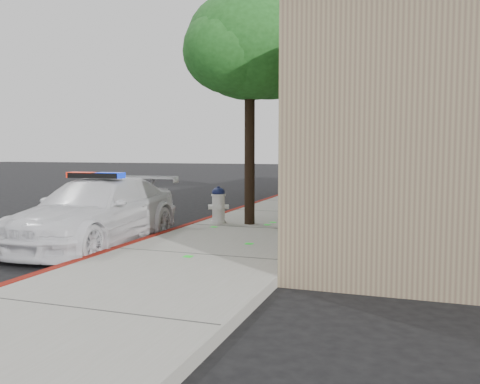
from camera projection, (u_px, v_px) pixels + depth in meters
name	position (u px, v px, depth m)	size (l,w,h in m)	color
ground	(113.00, 256.00, 8.69)	(120.00, 120.00, 0.00)	black
sidewalk	(254.00, 231.00, 10.99)	(3.20, 60.00, 0.15)	gray
red_curb	(189.00, 227.00, 11.49)	(0.14, 60.00, 0.16)	maroon
clapboard_building	(480.00, 140.00, 14.81)	(7.30, 20.89, 4.24)	#938360
police_car	(96.00, 211.00, 9.71)	(1.97, 4.50, 1.41)	white
fire_hydrant	(218.00, 205.00, 11.63)	(0.48, 0.42, 0.85)	white
street_tree_near	(250.00, 50.00, 11.17)	(2.86, 2.96, 5.23)	black
street_tree_mid	(301.00, 44.00, 17.39)	(3.89, 3.73, 7.10)	black
street_tree_far	(311.00, 73.00, 18.62)	(3.47, 3.20, 6.06)	black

